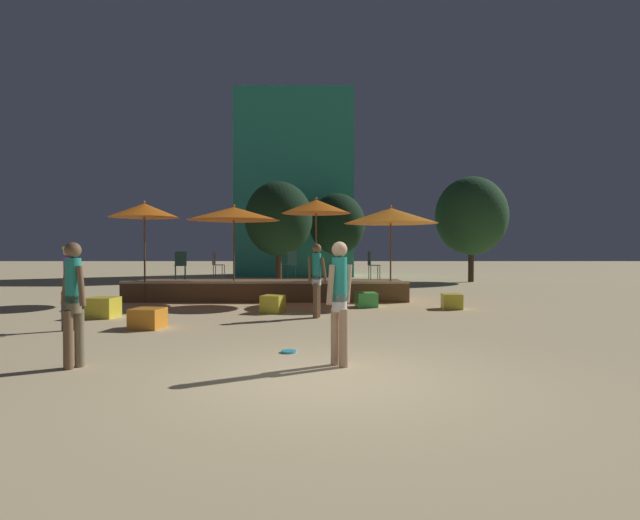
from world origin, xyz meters
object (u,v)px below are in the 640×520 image
(cube_seat_4, at_px, (145,318))
(bistro_chair_0, at_px, (214,262))
(frisbee_disc, at_px, (286,352))
(bistro_chair_2, at_px, (178,263))
(cube_seat_3, at_px, (271,304))
(cube_seat_1, at_px, (364,300))
(background_tree_0, at_px, (335,224))
(patio_umbrella_3, at_px, (389,216))
(patio_umbrella_1, at_px, (314,207))
(patio_umbrella_2, at_px, (142,210))
(cube_seat_2, at_px, (450,301))
(background_tree_2, at_px, (277,219))
(cube_seat_0, at_px, (101,308))
(patio_umbrella_0, at_px, (232,214))
(person_2, at_px, (315,277))
(bistro_chair_1, at_px, (369,262))
(person_3, at_px, (337,298))
(person_1, at_px, (71,300))
(bistro_chair_3, at_px, (288,262))

(cube_seat_4, xyz_separation_m, bistro_chair_0, (0.10, 6.32, 0.99))
(frisbee_disc, bearing_deg, bistro_chair_2, 116.22)
(cube_seat_3, xyz_separation_m, bistro_chair_0, (-2.24, 3.79, 0.98))
(bistro_chair_0, bearing_deg, cube_seat_1, -143.59)
(background_tree_0, bearing_deg, patio_umbrella_3, -83.66)
(patio_umbrella_1, relative_size, patio_umbrella_2, 1.04)
(patio_umbrella_2, relative_size, cube_seat_2, 5.53)
(patio_umbrella_3, height_order, background_tree_2, background_tree_2)
(bistro_chair_2, bearing_deg, bistro_chair_0, -164.00)
(cube_seat_0, bearing_deg, patio_umbrella_0, 53.63)
(bistro_chair_0, relative_size, background_tree_2, 0.19)
(patio_umbrella_0, relative_size, person_2, 1.70)
(cube_seat_2, relative_size, bistro_chair_1, 0.62)
(bistro_chair_0, bearing_deg, cube_seat_0, 134.56)
(patio_umbrella_1, height_order, cube_seat_0, patio_umbrella_1)
(patio_umbrella_2, relative_size, background_tree_2, 0.65)
(patio_umbrella_2, distance_m, cube_seat_3, 5.42)
(patio_umbrella_0, distance_m, cube_seat_3, 3.82)
(person_3, height_order, bistro_chair_0, person_3)
(bistro_chair_1, bearing_deg, background_tree_2, 20.64)
(bistro_chair_2, bearing_deg, person_3, 98.01)
(person_1, bearing_deg, bistro_chair_2, -144.14)
(bistro_chair_1, bearing_deg, patio_umbrella_2, 92.10)
(person_3, height_order, background_tree_2, background_tree_2)
(person_1, height_order, background_tree_2, background_tree_2)
(bistro_chair_3, relative_size, frisbee_disc, 3.73)
(bistro_chair_2, relative_size, frisbee_disc, 3.73)
(person_2, xyz_separation_m, background_tree_0, (0.99, 14.65, 1.98))
(bistro_chair_0, height_order, bistro_chair_2, same)
(frisbee_disc, bearing_deg, patio_umbrella_0, 106.08)
(cube_seat_3, xyz_separation_m, bistro_chair_1, (2.90, 3.43, 0.98))
(cube_seat_4, xyz_separation_m, person_2, (3.48, 1.59, 0.76))
(patio_umbrella_0, relative_size, person_1, 1.73)
(person_2, bearing_deg, cube_seat_3, 65.55)
(cube_seat_4, bearing_deg, patio_umbrella_2, 109.98)
(cube_seat_3, relative_size, bistro_chair_2, 0.72)
(cube_seat_4, relative_size, bistro_chair_1, 0.75)
(person_2, distance_m, background_tree_0, 14.81)
(person_1, bearing_deg, bistro_chair_0, -150.40)
(patio_umbrella_0, bearing_deg, cube_seat_3, -60.35)
(cube_seat_3, relative_size, background_tree_2, 0.13)
(bistro_chair_1, bearing_deg, cube_seat_3, 133.39)
(background_tree_0, distance_m, background_tree_2, 4.29)
(patio_umbrella_2, relative_size, background_tree_0, 0.68)
(patio_umbrella_1, distance_m, person_2, 3.91)
(cube_seat_4, bearing_deg, cube_seat_3, 47.25)
(person_1, xyz_separation_m, bistro_chair_3, (2.41, 9.63, 0.26))
(cube_seat_1, distance_m, bistro_chair_1, 2.43)
(patio_umbrella_3, distance_m, background_tree_2, 9.03)
(bistro_chair_0, xyz_separation_m, frisbee_disc, (2.96, -8.73, -1.18))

